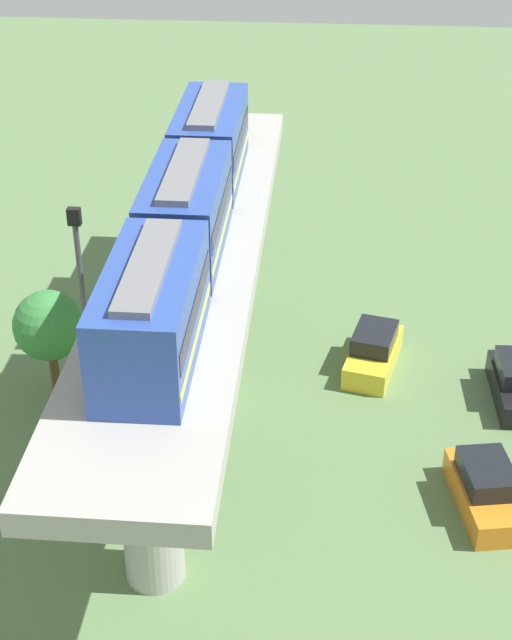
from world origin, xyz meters
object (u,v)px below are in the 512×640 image
object	(u,v)px
tree_near_viaduct	(49,326)
signal_post	(86,320)
parked_car_orange	(485,490)
parked_car_yellow	(374,352)
train	(186,212)

from	to	relation	value
tree_near_viaduct	signal_post	bearing A→B (deg)	-49.30
tree_near_viaduct	signal_post	world-z (taller)	signal_post
parked_car_orange	parked_car_yellow	bearing A→B (deg)	103.22
parked_car_yellow	signal_post	xyz separation A→B (m)	(-10.63, -5.84, 4.64)
train	signal_post	xyz separation A→B (m)	(-3.40, -2.27, -3.27)
parked_car_yellow	tree_near_viaduct	bearing A→B (deg)	-152.94
train	parked_car_orange	bearing A→B (deg)	-23.99
train	parked_car_orange	world-z (taller)	train
parked_car_yellow	signal_post	distance (m)	12.99
tree_near_viaduct	train	bearing A→B (deg)	-4.07
train	parked_car_orange	xyz separation A→B (m)	(10.90, -4.85, -7.91)
tree_near_viaduct	signal_post	xyz separation A→B (m)	(2.30, -2.68, 2.05)
tree_near_viaduct	parked_car_yellow	bearing A→B (deg)	13.76
train	tree_near_viaduct	bearing A→B (deg)	175.93
parked_car_orange	parked_car_yellow	distance (m)	9.19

